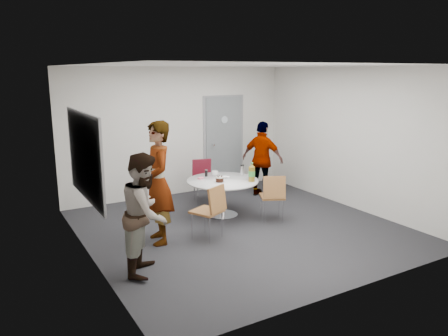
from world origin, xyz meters
TOP-DOWN VIEW (x-y plane):
  - floor at (0.00, 0.00)m, footprint 5.00×5.00m
  - ceiling at (0.00, 0.00)m, footprint 5.00×5.00m
  - wall_back at (0.00, 2.50)m, footprint 5.00×0.00m
  - wall_left at (-2.50, 0.00)m, footprint 0.00×5.00m
  - wall_right at (2.50, 0.00)m, footprint 0.00×5.00m
  - wall_front at (0.00, -2.50)m, footprint 5.00×0.00m
  - door at (1.10, 2.48)m, footprint 1.02×0.17m
  - whiteboard at (-2.46, 0.20)m, footprint 0.04×1.90m
  - table at (0.09, 0.70)m, footprint 1.30×1.30m
  - chair_near_left at (-0.68, -0.21)m, footprint 0.57×0.59m
  - chair_near_right at (0.66, -0.01)m, footprint 0.55×0.57m
  - chair_far at (0.18, 1.73)m, footprint 0.50×0.53m
  - person_main at (-1.42, 0.13)m, footprint 0.56×0.75m
  - person_left at (-1.95, -0.74)m, footprint 0.93×0.99m
  - person_right at (1.44, 1.44)m, footprint 0.78×1.01m

SIDE VIEW (x-z plane):
  - floor at x=0.00m, z-range 0.00..0.00m
  - chair_near_right at x=0.66m, z-range 0.09..0.94m
  - chair_far at x=0.18m, z-range 0.09..0.95m
  - chair_near_left at x=-0.68m, z-range 0.10..0.98m
  - table at x=0.09m, z-range 0.08..1.11m
  - person_right at x=1.44m, z-range 0.00..1.59m
  - person_left at x=-1.95m, z-range 0.00..1.61m
  - person_main at x=-1.42m, z-range 0.00..1.89m
  - door at x=1.10m, z-range -0.03..2.09m
  - wall_back at x=0.00m, z-range -1.15..3.85m
  - wall_left at x=-2.50m, z-range -1.15..3.85m
  - wall_right at x=2.50m, z-range -1.15..3.85m
  - wall_front at x=0.00m, z-range -1.15..3.85m
  - whiteboard at x=-2.46m, z-range 0.82..2.08m
  - ceiling at x=0.00m, z-range 2.70..2.70m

